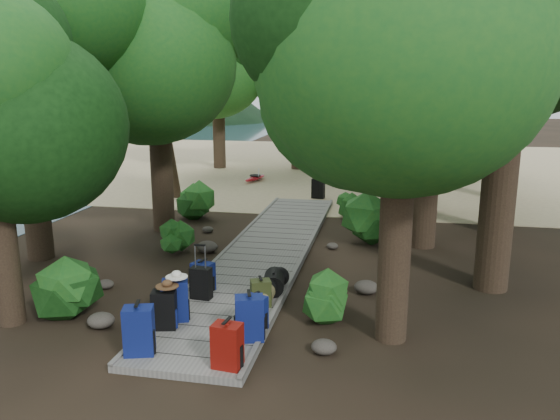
% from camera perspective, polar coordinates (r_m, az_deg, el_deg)
% --- Properties ---
extents(ground, '(120.00, 120.00, 0.00)m').
position_cam_1_polar(ground, '(12.53, -2.39, -5.93)').
color(ground, '#2E2117').
rests_on(ground, ground).
extents(sand_beach, '(40.00, 22.00, 0.02)m').
position_cam_1_polar(sand_beach, '(27.95, 5.38, 4.62)').
color(sand_beach, tan).
rests_on(sand_beach, ground).
extents(distant_hill, '(32.00, 16.00, 12.00)m').
position_cam_1_polar(distant_hill, '(73.43, -24.71, 8.68)').
color(distant_hill, black).
rests_on(distant_hill, ground).
extents(boardwalk, '(2.00, 12.00, 0.12)m').
position_cam_1_polar(boardwalk, '(13.43, -1.39, -4.33)').
color(boardwalk, gray).
rests_on(boardwalk, ground).
extents(backpack_left_a, '(0.51, 0.42, 0.82)m').
position_cam_1_polar(backpack_left_a, '(8.54, -14.54, -11.87)').
color(backpack_left_a, navy).
rests_on(backpack_left_a, boardwalk).
extents(backpack_left_b, '(0.44, 0.36, 0.72)m').
position_cam_1_polar(backpack_left_b, '(9.30, -12.02, -9.95)').
color(backpack_left_b, black).
rests_on(backpack_left_b, boardwalk).
extents(backpack_left_c, '(0.51, 0.44, 0.80)m').
position_cam_1_polar(backpack_left_c, '(9.56, -10.87, -9.00)').
color(backpack_left_c, navy).
rests_on(backpack_left_c, boardwalk).
extents(backpack_left_d, '(0.48, 0.40, 0.62)m').
position_cam_1_polar(backpack_left_d, '(10.82, -8.05, -6.75)').
color(backpack_left_d, navy).
rests_on(backpack_left_d, boardwalk).
extents(backpack_right_a, '(0.44, 0.34, 0.73)m').
position_cam_1_polar(backpack_right_a, '(7.98, -5.53, -13.70)').
color(backpack_right_a, maroon).
rests_on(backpack_right_a, boardwalk).
extents(backpack_right_b, '(0.51, 0.43, 0.80)m').
position_cam_1_polar(backpack_right_b, '(8.72, -3.22, -10.99)').
color(backpack_right_b, navy).
rests_on(backpack_right_b, boardwalk).
extents(backpack_right_c, '(0.44, 0.37, 0.63)m').
position_cam_1_polar(backpack_right_c, '(9.11, -2.63, -10.49)').
color(backpack_right_c, navy).
rests_on(backpack_right_c, boardwalk).
extents(backpack_right_d, '(0.43, 0.37, 0.55)m').
position_cam_1_polar(backpack_right_d, '(10.00, -2.03, -8.53)').
color(backpack_right_d, '#344019').
rests_on(backpack_right_d, boardwalk).
extents(duffel_right_khaki, '(0.37, 0.55, 0.36)m').
position_cam_1_polar(duffel_right_khaki, '(10.29, -1.48, -8.45)').
color(duffel_right_khaki, olive).
rests_on(duffel_right_khaki, boardwalk).
extents(duffel_right_black, '(0.51, 0.71, 0.41)m').
position_cam_1_polar(duffel_right_black, '(10.65, -0.65, -7.53)').
color(duffel_right_black, black).
rests_on(duffel_right_black, boardwalk).
extents(suitcase_on_boardwalk, '(0.41, 0.25, 0.61)m').
position_cam_1_polar(suitcase_on_boardwalk, '(10.43, -8.25, -7.57)').
color(suitcase_on_boardwalk, black).
rests_on(suitcase_on_boardwalk, boardwalk).
extents(lone_suitcase_on_sand, '(0.49, 0.33, 0.71)m').
position_cam_1_polar(lone_suitcase_on_sand, '(19.81, 4.02, 2.25)').
color(lone_suitcase_on_sand, black).
rests_on(lone_suitcase_on_sand, sand_beach).
extents(hat_brown, '(0.38, 0.38, 0.11)m').
position_cam_1_polar(hat_brown, '(9.17, -11.72, -7.49)').
color(hat_brown, '#51351E').
rests_on(hat_brown, backpack_left_b).
extents(hat_white, '(0.37, 0.37, 0.12)m').
position_cam_1_polar(hat_white, '(9.32, -10.77, -6.54)').
color(hat_white, silver).
rests_on(hat_white, backpack_left_c).
extents(kayak, '(1.46, 3.52, 0.34)m').
position_cam_1_polar(kayak, '(23.36, -2.61, 3.47)').
color(kayak, '#9F0D16').
rests_on(kayak, sand_beach).
extents(sun_lounger, '(0.83, 1.74, 0.54)m').
position_cam_1_polar(sun_lounger, '(21.39, 11.70, 2.58)').
color(sun_lounger, silver).
rests_on(sun_lounger, sand_beach).
extents(tree_right_a, '(4.38, 4.38, 7.30)m').
position_cam_1_polar(tree_right_a, '(8.45, 12.57, 9.90)').
color(tree_right_a, black).
rests_on(tree_right_a, ground).
extents(tree_right_b, '(5.37, 5.37, 9.58)m').
position_cam_1_polar(tree_right_b, '(11.35, 23.10, 15.69)').
color(tree_right_b, black).
rests_on(tree_right_b, ground).
extents(tree_right_c, '(5.53, 5.53, 9.58)m').
position_cam_1_polar(tree_right_c, '(13.98, 15.70, 15.53)').
color(tree_right_c, black).
rests_on(tree_right_c, ground).
extents(tree_right_d, '(5.71, 5.71, 10.47)m').
position_cam_1_polar(tree_right_d, '(16.09, 23.36, 16.18)').
color(tree_right_d, black).
rests_on(tree_right_d, ground).
extents(tree_right_e, '(5.32, 5.32, 9.57)m').
position_cam_1_polar(tree_right_e, '(18.13, 15.81, 14.83)').
color(tree_right_e, black).
rests_on(tree_right_e, ground).
extents(tree_right_f, '(6.15, 6.15, 10.99)m').
position_cam_1_polar(tree_right_f, '(21.18, 23.21, 15.88)').
color(tree_right_f, black).
rests_on(tree_right_f, ground).
extents(tree_left_b, '(4.84, 4.84, 8.71)m').
position_cam_1_polar(tree_left_b, '(13.76, -25.33, 13.02)').
color(tree_left_b, black).
rests_on(tree_left_b, ground).
extents(tree_left_c, '(5.02, 5.02, 8.73)m').
position_cam_1_polar(tree_left_c, '(15.45, -12.75, 13.82)').
color(tree_left_c, black).
rests_on(tree_left_c, ground).
extents(tree_back_a, '(4.72, 4.72, 8.16)m').
position_cam_1_polar(tree_back_a, '(26.50, 1.86, 13.05)').
color(tree_back_a, black).
rests_on(tree_back_a, ground).
extents(tree_back_b, '(5.56, 5.56, 9.93)m').
position_cam_1_polar(tree_back_b, '(27.33, 8.40, 14.77)').
color(tree_back_b, black).
rests_on(tree_back_b, ground).
extents(tree_back_c, '(4.37, 4.37, 7.87)m').
position_cam_1_polar(tree_back_c, '(27.02, 16.21, 12.24)').
color(tree_back_c, black).
rests_on(tree_back_c, ground).
extents(tree_back_d, '(5.16, 5.16, 8.60)m').
position_cam_1_polar(tree_back_d, '(27.01, -6.53, 13.44)').
color(tree_back_d, black).
rests_on(tree_back_d, ground).
extents(palm_right_a, '(4.16, 4.16, 7.10)m').
position_cam_1_polar(palm_right_a, '(17.47, 12.59, 11.02)').
color(palm_right_a, '#124215').
rests_on(palm_right_a, ground).
extents(palm_right_b, '(4.63, 4.63, 8.94)m').
position_cam_1_polar(palm_right_b, '(23.10, 16.27, 13.53)').
color(palm_right_b, '#124215').
rests_on(palm_right_b, ground).
extents(palm_right_c, '(3.91, 3.91, 6.21)m').
position_cam_1_polar(palm_right_c, '(23.78, 10.75, 10.49)').
color(palm_right_c, '#124215').
rests_on(palm_right_c, ground).
extents(palm_left_a, '(4.19, 4.19, 6.66)m').
position_cam_1_polar(palm_left_a, '(19.99, -11.75, 10.65)').
color(palm_left_a, '#124215').
rests_on(palm_left_a, ground).
extents(rock_left_a, '(0.47, 0.42, 0.26)m').
position_cam_1_polar(rock_left_a, '(9.98, -18.21, -10.90)').
color(rock_left_a, '#4C473F').
rests_on(rock_left_a, ground).
extents(rock_left_b, '(0.34, 0.30, 0.19)m').
position_cam_1_polar(rock_left_b, '(11.75, -17.77, -7.39)').
color(rock_left_b, '#4C473F').
rests_on(rock_left_b, ground).
extents(rock_left_c, '(0.52, 0.47, 0.28)m').
position_cam_1_polar(rock_left_c, '(13.63, -7.61, -3.83)').
color(rock_left_c, '#4C473F').
rests_on(rock_left_c, ground).
extents(rock_left_d, '(0.31, 0.28, 0.17)m').
position_cam_1_polar(rock_left_d, '(15.44, -7.55, -2.03)').
color(rock_left_d, '#4C473F').
rests_on(rock_left_d, ground).
extents(rock_right_a, '(0.40, 0.36, 0.22)m').
position_cam_1_polar(rock_right_a, '(8.70, 4.61, -14.06)').
color(rock_right_a, '#4C473F').
rests_on(rock_right_a, ground).
extents(rock_right_b, '(0.48, 0.43, 0.26)m').
position_cam_1_polar(rock_right_b, '(11.06, 9.00, -7.97)').
color(rock_right_b, '#4C473F').
rests_on(rock_right_b, ground).
extents(rock_right_c, '(0.29, 0.26, 0.16)m').
position_cam_1_polar(rock_right_c, '(13.86, 5.50, -3.75)').
color(rock_right_c, '#4C473F').
rests_on(rock_right_c, ground).
extents(rock_right_d, '(0.52, 0.47, 0.29)m').
position_cam_1_polar(rock_right_d, '(15.66, 11.38, -1.75)').
color(rock_right_d, '#4C473F').
rests_on(rock_right_d, ground).
extents(shrub_left_a, '(1.19, 1.19, 1.07)m').
position_cam_1_polar(shrub_left_a, '(10.39, -21.06, -7.76)').
color(shrub_left_a, '#19541D').
rests_on(shrub_left_a, ground).
extents(shrub_left_b, '(0.82, 0.82, 0.73)m').
position_cam_1_polar(shrub_left_b, '(13.69, -11.24, -2.90)').
color(shrub_left_b, '#19541D').
rests_on(shrub_left_b, ground).
extents(shrub_left_c, '(1.20, 1.20, 1.08)m').
position_cam_1_polar(shrub_left_c, '(17.07, -8.62, 0.95)').
color(shrub_left_c, '#19541D').
rests_on(shrub_left_c, ground).
extents(shrub_right_a, '(0.99, 0.99, 0.89)m').
position_cam_1_polar(shrub_right_a, '(9.52, 5.07, -9.38)').
color(shrub_right_a, '#19541D').
rests_on(shrub_right_a, ground).
extents(shrub_right_b, '(1.45, 1.45, 1.30)m').
position_cam_1_polar(shrub_right_b, '(14.38, 9.03, -0.88)').
color(shrub_right_b, '#19541D').
rests_on(shrub_right_b, ground).
extents(shrub_right_c, '(0.86, 0.86, 0.77)m').
position_cam_1_polar(shrub_right_c, '(17.12, 6.95, 0.51)').
color(shrub_right_c, '#19541D').
rests_on(shrub_right_c, ground).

